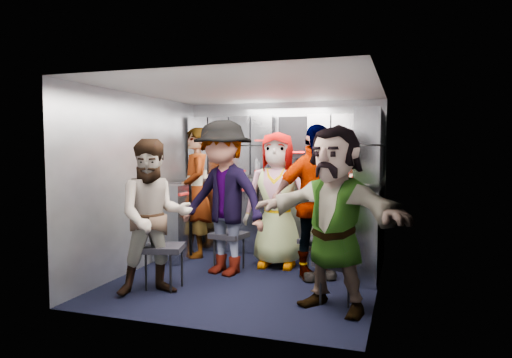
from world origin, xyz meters
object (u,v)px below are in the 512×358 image
(jump_seat_center, at_px, (281,234))
(jump_seat_mid_left, at_px, (229,237))
(attendant_arc_e, at_px, (334,218))
(attendant_standing, at_px, (196,192))
(attendant_arc_c, at_px, (277,199))
(attendant_arc_d, at_px, (314,202))
(jump_seat_near_right, at_px, (336,265))
(attendant_arc_b, at_px, (223,198))
(jump_seat_near_left, at_px, (164,250))
(jump_seat_mid_right, at_px, (317,243))
(attendant_arc_a, at_px, (154,217))

(jump_seat_center, bearing_deg, jump_seat_mid_left, -133.12)
(jump_seat_mid_left, height_order, attendant_arc_e, attendant_arc_e)
(jump_seat_center, relative_size, attendant_standing, 0.24)
(attendant_arc_c, distance_m, attendant_arc_d, 0.65)
(jump_seat_center, height_order, jump_seat_near_right, same)
(jump_seat_center, xyz_separation_m, attendant_arc_b, (-0.50, -0.71, 0.52))
(attendant_standing, relative_size, attendant_arc_d, 1.00)
(jump_seat_near_left, distance_m, attendant_standing, 1.52)
(jump_seat_mid_left, distance_m, attendant_arc_c, 0.75)
(attendant_standing, xyz_separation_m, attendant_arc_e, (2.08, -1.48, -0.03))
(attendant_arc_c, bearing_deg, jump_seat_mid_left, -149.43)
(attendant_standing, bearing_deg, jump_seat_mid_right, 45.43)
(jump_seat_mid_right, bearing_deg, attendant_arc_a, -138.84)
(jump_seat_near_left, relative_size, jump_seat_mid_left, 1.05)
(jump_seat_near_left, xyz_separation_m, attendant_standing, (-0.31, 1.41, 0.46))
(jump_seat_mid_left, relative_size, attendant_arc_c, 0.27)
(jump_seat_center, bearing_deg, attendant_standing, -179.86)
(attendant_arc_b, height_order, attendant_arc_c, attendant_arc_b)
(jump_seat_near_right, height_order, attendant_arc_e, attendant_arc_e)
(jump_seat_mid_left, height_order, attendant_arc_c, attendant_arc_c)
(jump_seat_center, height_order, attendant_standing, attendant_standing)
(jump_seat_mid_right, height_order, attendant_standing, attendant_standing)
(jump_seat_mid_left, xyz_separation_m, attendant_arc_b, (0.00, -0.18, 0.49))
(attendant_standing, distance_m, attendant_arc_c, 1.20)
(attendant_standing, bearing_deg, attendant_arc_d, 39.83)
(jump_seat_mid_left, bearing_deg, attendant_arc_c, 35.21)
(attendant_arc_b, distance_m, attendant_arc_e, 1.59)
(attendant_arc_c, bearing_deg, attendant_arc_e, -60.30)
(jump_seat_near_left, relative_size, jump_seat_mid_right, 1.06)
(jump_seat_center, bearing_deg, attendant_arc_a, -118.67)
(attendant_standing, distance_m, attendant_arc_e, 2.55)
(attendant_arc_b, bearing_deg, attendant_arc_c, 63.86)
(jump_seat_near_left, height_order, jump_seat_center, jump_seat_near_left)
(jump_seat_center, distance_m, attendant_arc_e, 1.79)
(attendant_arc_b, bearing_deg, attendant_arc_e, -12.13)
(attendant_arc_d, bearing_deg, jump_seat_mid_left, 144.61)
(attendant_arc_b, bearing_deg, attendant_arc_d, 25.97)
(jump_seat_center, distance_m, attendant_arc_c, 0.50)
(jump_seat_mid_right, bearing_deg, jump_seat_center, 145.34)
(attendant_arc_a, relative_size, attendant_arc_c, 0.94)
(jump_seat_mid_left, height_order, jump_seat_center, jump_seat_mid_left)
(jump_seat_center, xyz_separation_m, attendant_arc_c, (-0.00, -0.18, 0.46))
(attendant_arc_b, relative_size, attendant_arc_d, 1.03)
(attendant_arc_a, distance_m, attendant_arc_d, 1.75)
(attendant_standing, xyz_separation_m, attendant_arc_c, (1.19, -0.18, -0.04))
(jump_seat_mid_left, distance_m, jump_seat_center, 0.73)
(attendant_arc_a, relative_size, attendant_arc_e, 0.93)
(jump_seat_mid_left, height_order, attendant_arc_d, attendant_arc_d)
(jump_seat_center, distance_m, attendant_standing, 1.29)
(jump_seat_center, height_order, attendant_arc_b, attendant_arc_b)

